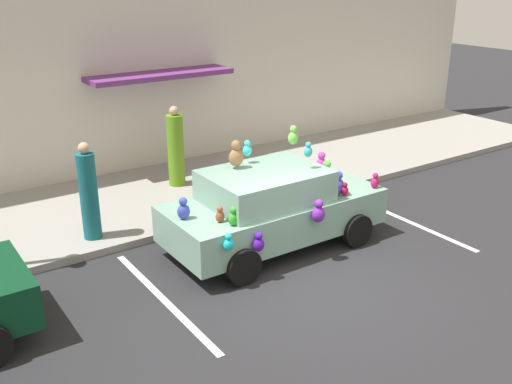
% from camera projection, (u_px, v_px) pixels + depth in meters
% --- Properties ---
extents(ground_plane, '(60.00, 60.00, 0.00)m').
position_uv_depth(ground_plane, '(312.00, 285.00, 9.84)').
color(ground_plane, '#262628').
extents(sidewalk, '(24.00, 4.00, 0.15)m').
position_uv_depth(sidewalk, '(176.00, 193.00, 13.67)').
color(sidewalk, gray).
rests_on(sidewalk, ground).
extents(storefront_building, '(24.00, 1.25, 6.40)m').
position_uv_depth(storefront_building, '(129.00, 47.00, 14.22)').
color(storefront_building, beige).
rests_on(storefront_building, ground).
extents(parking_stripe_front, '(0.12, 3.60, 0.01)m').
position_uv_depth(parking_stripe_front, '(405.00, 220.00, 12.38)').
color(parking_stripe_front, silver).
rests_on(parking_stripe_front, ground).
extents(parking_stripe_rear, '(0.12, 3.60, 0.01)m').
position_uv_depth(parking_stripe_rear, '(163.00, 299.00, 9.41)').
color(parking_stripe_rear, silver).
rests_on(parking_stripe_rear, ground).
extents(plush_covered_car, '(4.15, 2.10, 2.10)m').
position_uv_depth(plush_covered_car, '(272.00, 207.00, 10.96)').
color(plush_covered_car, '#7EA893').
rests_on(plush_covered_car, ground).
extents(teddy_bear_on_sidewalk, '(0.42, 0.35, 0.80)m').
position_uv_depth(teddy_bear_on_sidewalk, '(231.00, 187.00, 12.75)').
color(teddy_bear_on_sidewalk, '#9E723D').
rests_on(teddy_bear_on_sidewalk, sidewalk).
extents(pedestrian_near_shopfront, '(0.34, 0.34, 1.88)m').
position_uv_depth(pedestrian_near_shopfront, '(89.00, 194.00, 10.93)').
color(pedestrian_near_shopfront, '#175E68').
rests_on(pedestrian_near_shopfront, sidewalk).
extents(pedestrian_walking_past, '(0.38, 0.38, 1.89)m').
position_uv_depth(pedestrian_walking_past, '(176.00, 149.00, 13.67)').
color(pedestrian_walking_past, '#5D911E').
rests_on(pedestrian_walking_past, sidewalk).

